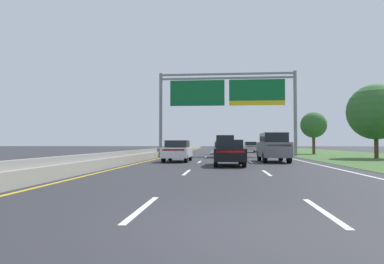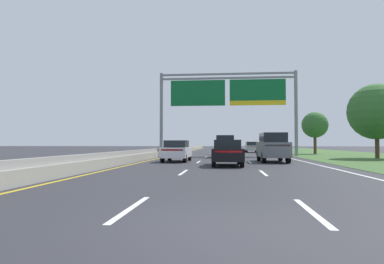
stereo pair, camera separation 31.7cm
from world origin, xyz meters
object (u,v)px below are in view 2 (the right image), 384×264
Objects in this scene: overhead_sign_gantry at (227,96)px; car_black_centre_lane_sedan at (227,152)px; roadside_tree_mid at (377,112)px; car_white_left_lane_sedan at (177,151)px; car_darkgreen_centre_lane_suv at (225,146)px; roadside_tree_far at (315,125)px; pickup_truck_gold at (225,145)px; car_grey_right_lane_suv at (273,147)px; car_silver_right_lane_sedan at (251,147)px.

car_black_centre_lane_sedan is (-0.09, -16.74, -5.71)m from overhead_sign_gantry.
roadside_tree_mid is (13.33, 11.08, 3.35)m from car_black_centre_lane_sedan.
overhead_sign_gantry reaches higher than car_white_left_lane_sedan.
car_white_left_lane_sedan is 0.94× the size of car_darkgreen_centre_lane_suv.
car_darkgreen_centre_lane_suv is at bearing -135.70° from roadside_tree_far.
roadside_tree_mid is at bearing -51.51° from car_black_centre_lane_sedan.
roadside_tree_mid reaches higher than car_white_left_lane_sedan.
roadside_tree_mid is (17.05, 6.71, 3.35)m from car_white_left_lane_sedan.
overhead_sign_gantry is at bearing -176.01° from pickup_truck_gold.
car_white_left_lane_sedan is at bearing 170.04° from pickup_truck_gold.
car_grey_right_lane_suv is at bearing -37.59° from car_black_centre_lane_sedan.
roadside_tree_far is at bearing 100.79° from roadside_tree_mid.
car_black_centre_lane_sedan is at bearing -179.28° from car_darkgreen_centre_lane_suv.
car_silver_right_lane_sedan is at bearing -1.58° from car_grey_right_lane_suv.
car_darkgreen_centre_lane_suv is at bearing -0.55° from car_black_centre_lane_sedan.
car_darkgreen_centre_lane_suv is 12.44m from car_black_centre_lane_sedan.
car_darkgreen_centre_lane_suv is 0.89× the size of roadside_tree_far.
car_silver_right_lane_sedan is at bearing -26.14° from pickup_truck_gold.
overhead_sign_gantry is 2.77× the size of pickup_truck_gold.
roadside_tree_mid is 1.27× the size of roadside_tree_far.
pickup_truck_gold is 1.03× the size of roadside_tree_far.
car_white_left_lane_sedan is (-7.36, -25.91, 0.00)m from car_silver_right_lane_sedan.
car_silver_right_lane_sedan is 26.93m from car_white_left_lane_sedan.
overhead_sign_gantry is 13.77m from car_grey_right_lane_suv.
car_black_centre_lane_sedan is 0.67× the size of roadside_tree_mid.
car_white_left_lane_sedan is at bearing 162.86° from car_silver_right_lane_sedan.
overhead_sign_gantry is at bearing -1.56° from car_black_centre_lane_sedan.
overhead_sign_gantry is at bearing 164.04° from car_silver_right_lane_sedan.
overhead_sign_gantry is 2.26× the size of roadside_tree_mid.
car_white_left_lane_sedan is (-3.49, -18.29, -0.26)m from pickup_truck_gold.
pickup_truck_gold is 11.54m from roadside_tree_far.
overhead_sign_gantry reaches higher than roadside_tree_mid.
overhead_sign_gantry is 3.19× the size of car_grey_right_lane_suv.
car_darkgreen_centre_lane_suv is at bearing -23.52° from car_white_left_lane_sedan.
roadside_tree_far is at bearing -37.48° from car_white_left_lane_sedan.
car_white_left_lane_sedan is at bearing -107.14° from overhead_sign_gantry.
car_grey_right_lane_suv is at bearing -168.12° from pickup_truck_gold.
roadside_tree_mid is (10.02, 6.58, 3.07)m from car_grey_right_lane_suv.
car_grey_right_lane_suv is 25.78m from car_silver_right_lane_sedan.
roadside_tree_far reaches higher than car_white_left_lane_sedan.
car_black_centre_lane_sedan is 17.65m from roadside_tree_mid.
pickup_truck_gold is 18.51m from car_grey_right_lane_suv.
car_grey_right_lane_suv is 0.90× the size of roadside_tree_far.
car_white_left_lane_sedan is (-3.81, -12.37, -5.71)m from overhead_sign_gantry.
car_grey_right_lane_suv reaches higher than car_silver_right_lane_sedan.
car_darkgreen_centre_lane_suv reaches higher than car_silver_right_lane_sedan.
car_grey_right_lane_suv is (3.22, -12.24, -5.43)m from overhead_sign_gantry.
car_white_left_lane_sedan is at bearing -127.84° from roadside_tree_far.
roadside_tree_far is at bearing -45.67° from car_darkgreen_centre_lane_suv.
overhead_sign_gantry is 14.15m from car_white_left_lane_sedan.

